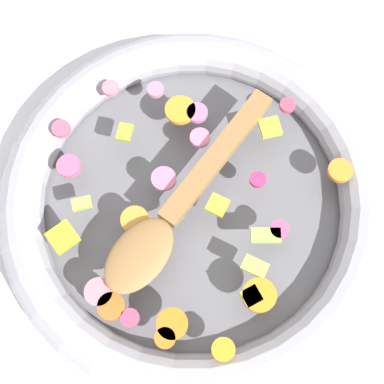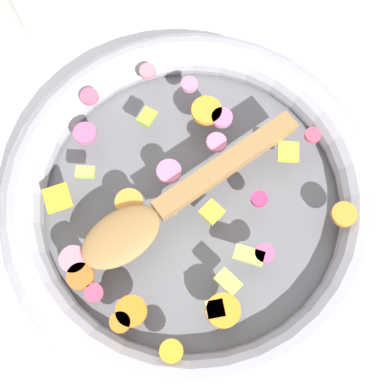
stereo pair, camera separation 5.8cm
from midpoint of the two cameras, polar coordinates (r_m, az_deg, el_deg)
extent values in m
plane|color=silver|center=(0.63, -2.62, -1.88)|extent=(4.00, 4.00, 0.00)
cylinder|color=slate|center=(0.62, -2.64, -1.71)|extent=(0.39, 0.39, 0.01)
torus|color=#9E9EA5|center=(0.60, -2.72, -1.17)|extent=(0.44, 0.44, 0.05)
cylinder|color=orange|center=(0.55, 0.22, -16.91)|extent=(0.03, 0.03, 0.01)
cylinder|color=orange|center=(0.55, -6.01, -15.70)|extent=(0.03, 0.03, 0.01)
cylinder|color=orange|center=(0.62, -3.96, 8.35)|extent=(0.05, 0.05, 0.01)
cylinder|color=orange|center=(0.55, -5.22, -14.29)|extent=(0.05, 0.05, 0.01)
cylinder|color=#D66021|center=(0.56, -11.61, -12.30)|extent=(0.04, 0.04, 0.01)
cylinder|color=orange|center=(0.60, 12.92, 1.85)|extent=(0.03, 0.03, 0.01)
cylinder|color=orange|center=(0.55, 4.20, -11.37)|extent=(0.05, 0.05, 0.01)
cylinder|color=orange|center=(0.57, -8.83, -3.71)|extent=(0.04, 0.04, 0.01)
cube|color=#BBCE52|center=(0.57, -4.46, -1.99)|extent=(0.02, 0.03, 0.01)
cube|color=#98C232|center=(0.61, -9.88, 5.90)|extent=(0.03, 0.03, 0.01)
cube|color=#96B63D|center=(0.57, -4.99, -2.69)|extent=(0.01, 0.02, 0.01)
cube|color=#BDD64E|center=(0.56, 3.78, -8.38)|extent=(0.03, 0.03, 0.01)
cube|color=#ABD54D|center=(0.59, -14.42, -1.61)|extent=(0.02, 0.02, 0.01)
cube|color=#A6DA51|center=(0.56, 5.00, -5.09)|extent=(0.04, 0.03, 0.01)
cylinder|color=#DA7785|center=(0.57, -12.87, -10.79)|extent=(0.04, 0.04, 0.01)
cylinder|color=pink|center=(0.58, -5.86, 1.01)|extent=(0.03, 0.03, 0.01)
cylinder|color=pink|center=(0.63, -6.56, 10.44)|extent=(0.03, 0.03, 0.01)
cylinder|color=pink|center=(0.60, -1.90, 5.42)|extent=(0.03, 0.03, 0.01)
cylinder|color=#E74C79|center=(0.57, 6.48, -4.40)|extent=(0.03, 0.03, 0.01)
cylinder|color=#E65783|center=(0.61, -15.68, 2.31)|extent=(0.04, 0.04, 0.01)
cylinder|color=#D8445E|center=(0.62, 7.54, 8.80)|extent=(0.03, 0.03, 0.01)
cylinder|color=#CA2F62|center=(0.58, 4.25, 0.93)|extent=(0.02, 0.02, 0.01)
cylinder|color=pink|center=(0.61, -2.15, 8.07)|extent=(0.03, 0.03, 0.01)
cylinder|color=#D97383|center=(0.64, -11.26, 10.46)|extent=(0.02, 0.02, 0.01)
cylinder|color=#C84160|center=(0.56, -9.67, -13.56)|extent=(0.03, 0.03, 0.01)
cylinder|color=#DB5370|center=(0.63, -16.36, 6.13)|extent=(0.03, 0.03, 0.01)
cube|color=yellow|center=(0.59, -16.38, -5.05)|extent=(0.03, 0.03, 0.01)
cube|color=yellow|center=(0.61, 5.65, 6.50)|extent=(0.03, 0.03, 0.01)
cube|color=yellow|center=(0.55, 2.89, -11.73)|extent=(0.02, 0.02, 0.01)
cube|color=gold|center=(0.57, -0.13, -1.85)|extent=(0.03, 0.03, 0.01)
cube|color=olive|center=(0.58, -0.15, 3.43)|extent=(0.17, 0.10, 0.01)
ellipsoid|color=olive|center=(0.55, -8.65, -7.12)|extent=(0.11, 0.09, 0.01)
camera|label=1|loc=(0.03, -92.89, -8.26)|focal=50.00mm
camera|label=2|loc=(0.03, 87.11, 8.26)|focal=50.00mm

